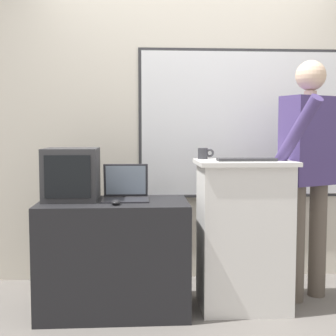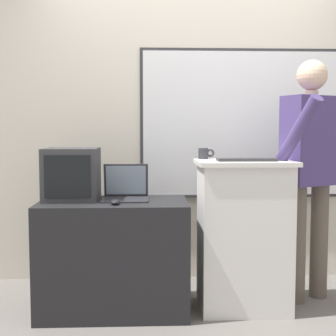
{
  "view_description": "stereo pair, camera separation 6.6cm",
  "coord_description": "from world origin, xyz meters",
  "px_view_note": "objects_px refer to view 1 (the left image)",
  "views": [
    {
      "loc": [
        -0.42,
        -2.81,
        1.26
      ],
      "look_at": [
        -0.22,
        0.46,
        1.0
      ],
      "focal_mm": 50.0,
      "sensor_mm": 36.0,
      "label": 1
    },
    {
      "loc": [
        -0.36,
        -2.82,
        1.26
      ],
      "look_at": [
        -0.22,
        0.46,
        1.0
      ],
      "focal_mm": 50.0,
      "sensor_mm": 36.0,
      "label": 2
    }
  ],
  "objects_px": {
    "coffee_mug": "(204,153)",
    "laptop": "(126,188)",
    "lectern_podium": "(243,234)",
    "wireless_keyboard": "(247,160)",
    "crt_monitor": "(72,174)",
    "computer_mouse_by_laptop": "(116,202)",
    "side_desk": "(114,256)",
    "person_presenter": "(309,162)"
  },
  "relations": [
    {
      "from": "lectern_podium",
      "to": "wireless_keyboard",
      "type": "distance_m",
      "value": 0.54
    },
    {
      "from": "wireless_keyboard",
      "to": "coffee_mug",
      "type": "xyz_separation_m",
      "value": [
        -0.26,
        0.24,
        0.03
      ]
    },
    {
      "from": "person_presenter",
      "to": "side_desk",
      "type": "bearing_deg",
      "value": 159.88
    },
    {
      "from": "lectern_podium",
      "to": "crt_monitor",
      "type": "xyz_separation_m",
      "value": [
        -1.21,
        0.07,
        0.43
      ]
    },
    {
      "from": "lectern_podium",
      "to": "laptop",
      "type": "bearing_deg",
      "value": 174.76
    },
    {
      "from": "laptop",
      "to": "wireless_keyboard",
      "type": "distance_m",
      "value": 0.87
    },
    {
      "from": "person_presenter",
      "to": "laptop",
      "type": "height_order",
      "value": "person_presenter"
    },
    {
      "from": "wireless_keyboard",
      "to": "lectern_podium",
      "type": "bearing_deg",
      "value": 92.43
    },
    {
      "from": "side_desk",
      "to": "computer_mouse_by_laptop",
      "type": "xyz_separation_m",
      "value": [
        0.02,
        -0.16,
        0.4
      ]
    },
    {
      "from": "side_desk",
      "to": "person_presenter",
      "type": "xyz_separation_m",
      "value": [
        1.43,
        0.15,
        0.64
      ]
    },
    {
      "from": "side_desk",
      "to": "coffee_mug",
      "type": "relative_size",
      "value": 8.58
    },
    {
      "from": "person_presenter",
      "to": "wireless_keyboard",
      "type": "distance_m",
      "value": 0.55
    },
    {
      "from": "coffee_mug",
      "to": "crt_monitor",
      "type": "bearing_deg",
      "value": -173.14
    },
    {
      "from": "lectern_podium",
      "to": "wireless_keyboard",
      "type": "relative_size",
      "value": 2.62
    },
    {
      "from": "wireless_keyboard",
      "to": "coffee_mug",
      "type": "relative_size",
      "value": 3.37
    },
    {
      "from": "side_desk",
      "to": "wireless_keyboard",
      "type": "distance_m",
      "value": 1.14
    },
    {
      "from": "wireless_keyboard",
      "to": "computer_mouse_by_laptop",
      "type": "distance_m",
      "value": 0.94
    },
    {
      "from": "wireless_keyboard",
      "to": "crt_monitor",
      "type": "distance_m",
      "value": 1.22
    },
    {
      "from": "side_desk",
      "to": "laptop",
      "type": "distance_m",
      "value": 0.48
    },
    {
      "from": "side_desk",
      "to": "person_presenter",
      "type": "relative_size",
      "value": 0.58
    },
    {
      "from": "crt_monitor",
      "to": "person_presenter",
      "type": "bearing_deg",
      "value": 2.43
    },
    {
      "from": "coffee_mug",
      "to": "lectern_podium",
      "type": "bearing_deg",
      "value": -34.8
    },
    {
      "from": "crt_monitor",
      "to": "coffee_mug",
      "type": "relative_size",
      "value": 3.2
    },
    {
      "from": "coffee_mug",
      "to": "laptop",
      "type": "bearing_deg",
      "value": -169.55
    },
    {
      "from": "side_desk",
      "to": "coffee_mug",
      "type": "height_order",
      "value": "coffee_mug"
    },
    {
      "from": "wireless_keyboard",
      "to": "side_desk",
      "type": "bearing_deg",
      "value": 176.87
    },
    {
      "from": "computer_mouse_by_laptop",
      "to": "coffee_mug",
      "type": "relative_size",
      "value": 0.84
    },
    {
      "from": "side_desk",
      "to": "crt_monitor",
      "type": "bearing_deg",
      "value": 165.01
    },
    {
      "from": "lectern_podium",
      "to": "crt_monitor",
      "type": "distance_m",
      "value": 1.28
    },
    {
      "from": "lectern_podium",
      "to": "computer_mouse_by_laptop",
      "type": "height_order",
      "value": "lectern_podium"
    },
    {
      "from": "lectern_podium",
      "to": "crt_monitor",
      "type": "relative_size",
      "value": 2.76
    },
    {
      "from": "computer_mouse_by_laptop",
      "to": "coffee_mug",
      "type": "height_order",
      "value": "coffee_mug"
    },
    {
      "from": "lectern_podium",
      "to": "laptop",
      "type": "distance_m",
      "value": 0.9
    },
    {
      "from": "computer_mouse_by_laptop",
      "to": "coffee_mug",
      "type": "distance_m",
      "value": 0.78
    },
    {
      "from": "lectern_podium",
      "to": "side_desk",
      "type": "xyz_separation_m",
      "value": [
        -0.91,
        -0.01,
        -0.14
      ]
    },
    {
      "from": "laptop",
      "to": "computer_mouse_by_laptop",
      "type": "relative_size",
      "value": 3.23
    },
    {
      "from": "side_desk",
      "to": "computer_mouse_by_laptop",
      "type": "bearing_deg",
      "value": -82.25
    },
    {
      "from": "lectern_podium",
      "to": "coffee_mug",
      "type": "distance_m",
      "value": 0.65
    },
    {
      "from": "lectern_podium",
      "to": "coffee_mug",
      "type": "height_order",
      "value": "coffee_mug"
    },
    {
      "from": "laptop",
      "to": "wireless_keyboard",
      "type": "height_order",
      "value": "wireless_keyboard"
    },
    {
      "from": "side_desk",
      "to": "laptop",
      "type": "relative_size",
      "value": 3.17
    },
    {
      "from": "lectern_podium",
      "to": "computer_mouse_by_laptop",
      "type": "distance_m",
      "value": 0.94
    }
  ]
}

